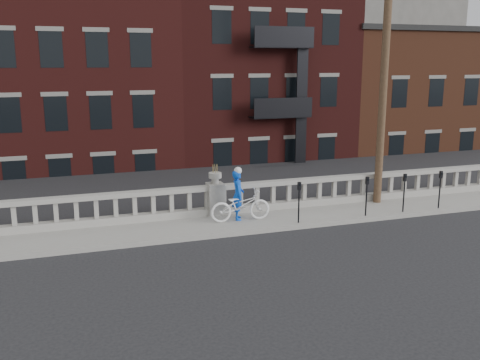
# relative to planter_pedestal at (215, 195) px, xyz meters

# --- Properties ---
(ground) EXTENTS (120.00, 120.00, 0.00)m
(ground) POSITION_rel_planter_pedestal_xyz_m (0.00, -3.95, -0.83)
(ground) COLOR black
(ground) RESTS_ON ground
(sidewalk) EXTENTS (32.00, 2.20, 0.15)m
(sidewalk) POSITION_rel_planter_pedestal_xyz_m (0.00, -0.95, -0.76)
(sidewalk) COLOR gray
(sidewalk) RESTS_ON ground
(balustrade) EXTENTS (28.00, 0.34, 1.03)m
(balustrade) POSITION_rel_planter_pedestal_xyz_m (0.00, 0.00, -0.19)
(balustrade) COLOR gray
(balustrade) RESTS_ON sidewalk
(planter_pedestal) EXTENTS (0.55, 0.55, 1.76)m
(planter_pedestal) POSITION_rel_planter_pedestal_xyz_m (0.00, 0.00, 0.00)
(planter_pedestal) COLOR gray
(planter_pedestal) RESTS_ON sidewalk
(lower_level) EXTENTS (80.00, 44.00, 20.80)m
(lower_level) POSITION_rel_planter_pedestal_xyz_m (0.56, 19.09, 1.80)
(lower_level) COLOR #605E59
(lower_level) RESTS_ON ground
(utility_pole) EXTENTS (1.60, 0.28, 10.00)m
(utility_pole) POSITION_rel_planter_pedestal_xyz_m (6.20, -0.35, 4.41)
(utility_pole) COLOR #422D1E
(utility_pole) RESTS_ON sidewalk
(parking_meter_a) EXTENTS (0.10, 0.09, 1.36)m
(parking_meter_a) POSITION_rel_planter_pedestal_xyz_m (2.30, -1.80, 0.17)
(parking_meter_a) COLOR black
(parking_meter_a) RESTS_ON sidewalk
(parking_meter_b) EXTENTS (0.10, 0.09, 1.36)m
(parking_meter_b) POSITION_rel_planter_pedestal_xyz_m (4.81, -1.80, 0.17)
(parking_meter_b) COLOR black
(parking_meter_b) RESTS_ON sidewalk
(parking_meter_c) EXTENTS (0.10, 0.09, 1.36)m
(parking_meter_c) POSITION_rel_planter_pedestal_xyz_m (6.31, -1.80, 0.17)
(parking_meter_c) COLOR black
(parking_meter_c) RESTS_ON sidewalk
(parking_meter_d) EXTENTS (0.10, 0.09, 1.36)m
(parking_meter_d) POSITION_rel_planter_pedestal_xyz_m (7.81, -1.80, 0.17)
(parking_meter_d) COLOR black
(parking_meter_d) RESTS_ON sidewalk
(bicycle) EXTENTS (2.03, 0.78, 1.05)m
(bicycle) POSITION_rel_planter_pedestal_xyz_m (0.58, -0.98, -0.15)
(bicycle) COLOR white
(bicycle) RESTS_ON sidewalk
(cyclist) EXTENTS (0.53, 0.68, 1.67)m
(cyclist) POSITION_rel_planter_pedestal_xyz_m (0.56, -0.78, 0.15)
(cyclist) COLOR blue
(cyclist) RESTS_ON sidewalk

